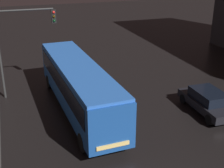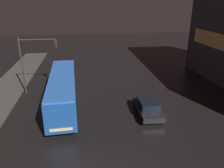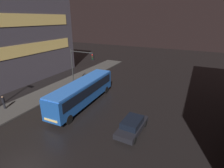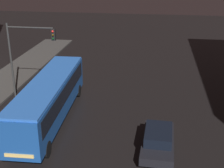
% 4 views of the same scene
% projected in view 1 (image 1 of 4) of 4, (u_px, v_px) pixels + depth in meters
% --- Properties ---
extents(bus_near, '(2.83, 11.80, 3.09)m').
position_uv_depth(bus_near, '(78.00, 83.00, 19.20)').
color(bus_near, '#194793').
rests_on(bus_near, ground).
extents(car_taxi, '(2.02, 4.49, 1.40)m').
position_uv_depth(car_taxi, '(208.00, 101.00, 19.54)').
color(car_taxi, black).
rests_on(car_taxi, ground).
extents(traffic_light_main, '(3.97, 0.35, 6.23)m').
position_uv_depth(traffic_light_main, '(19.00, 36.00, 20.60)').
color(traffic_light_main, '#2D2D2D').
rests_on(traffic_light_main, ground).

